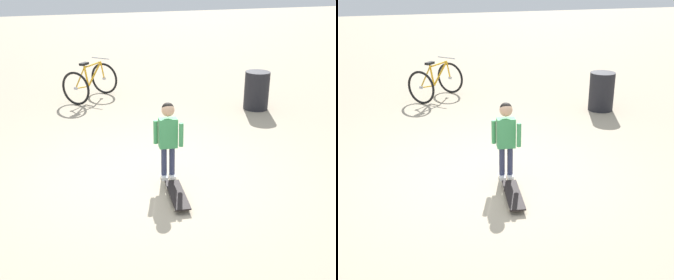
{
  "view_description": "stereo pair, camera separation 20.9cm",
  "coord_description": "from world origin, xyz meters",
  "views": [
    {
      "loc": [
        -1.63,
        -5.01,
        2.6
      ],
      "look_at": [
        0.22,
        -0.15,
        0.55
      ],
      "focal_mm": 45.27,
      "sensor_mm": 36.0,
      "label": 1
    },
    {
      "loc": [
        -1.43,
        -5.08,
        2.6
      ],
      "look_at": [
        0.22,
        -0.15,
        0.55
      ],
      "focal_mm": 45.27,
      "sensor_mm": 36.0,
      "label": 2
    }
  ],
  "objects": [
    {
      "name": "ground_plane",
      "position": [
        0.0,
        0.0,
        0.0
      ],
      "size": [
        50.0,
        50.0,
        0.0
      ],
      "primitive_type": "plane",
      "color": "tan"
    },
    {
      "name": "child_person",
      "position": [
        0.22,
        -0.15,
        0.66
      ],
      "size": [
        0.34,
        0.27,
        1.06
      ],
      "color": "#2D3351",
      "rests_on": "ground"
    },
    {
      "name": "skateboard",
      "position": [
        0.11,
        -0.75,
        0.06
      ],
      "size": [
        0.33,
        0.78,
        0.07
      ],
      "color": "black",
      "rests_on": "ground"
    },
    {
      "name": "trash_bin",
      "position": [
        3.02,
        2.16,
        0.38
      ],
      "size": [
        0.5,
        0.5,
        0.77
      ],
      "primitive_type": "cylinder",
      "color": "black",
      "rests_on": "ground"
    },
    {
      "name": "bicycle_mid",
      "position": [
        0.01,
        4.08,
        0.38
      ],
      "size": [
        1.27,
        1.24,
        0.85
      ],
      "color": "black",
      "rests_on": "ground"
    }
  ]
}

